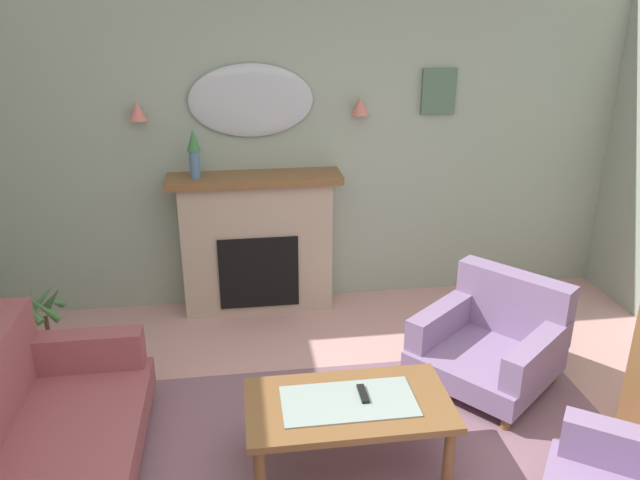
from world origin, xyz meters
TOP-DOWN VIEW (x-y plane):
  - wall_back at (0.00, 2.63)m, footprint 6.21×0.10m
  - fireplace at (-0.45, 2.40)m, footprint 1.36×0.36m
  - mantel_vase_left at (-0.90, 2.38)m, footprint 0.10×0.10m
  - wall_mirror at (-0.45, 2.55)m, footprint 0.96×0.06m
  - wall_sconce_left at (-1.30, 2.50)m, footprint 0.14×0.14m
  - wall_sconce_right at (0.40, 2.50)m, footprint 0.14×0.14m
  - framed_picture at (1.05, 2.56)m, footprint 0.28×0.03m
  - coffee_table at (-0.06, 0.40)m, footprint 1.10×0.60m
  - tv_remote at (0.02, 0.44)m, footprint 0.04×0.16m
  - floral_couch at (-1.71, 0.42)m, footprint 0.86×1.72m
  - armchair_beside_couch at (1.07, 1.13)m, footprint 1.14×1.14m
  - potted_plant_small_fern at (-2.01, 1.88)m, footprint 0.32×0.33m

SIDE VIEW (x-z plane):
  - potted_plant_small_fern at x=-2.01m, z-range 0.00..0.53m
  - armchair_beside_couch at x=1.07m, z-range -0.05..0.66m
  - floral_couch at x=-1.71m, z-range -0.06..0.70m
  - coffee_table at x=-0.06m, z-range 0.16..0.61m
  - tv_remote at x=0.02m, z-range 0.44..0.46m
  - fireplace at x=-0.45m, z-range -0.01..1.15m
  - wall_back at x=0.00m, z-range 0.00..2.70m
  - mantel_vase_left at x=-0.90m, z-range 1.18..1.55m
  - wall_sconce_left at x=-1.30m, z-range 1.59..1.73m
  - wall_sconce_right at x=0.40m, z-range 1.59..1.73m
  - wall_mirror at x=-0.45m, z-range 1.43..1.99m
  - framed_picture at x=1.05m, z-range 1.57..1.93m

